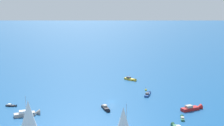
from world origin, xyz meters
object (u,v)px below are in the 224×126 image
at_px(motorboat_ahead, 131,79).
at_px(motorboat_mid_cluster, 28,114).
at_px(marker_buoy, 146,90).
at_px(motorboat_offshore, 12,106).
at_px(sailboat_outer_ring_b, 29,116).
at_px(motorboat_near_centre, 193,108).
at_px(motorboat_outer_ring_a, 106,108).
at_px(sailboat_far_stbd, 123,121).
at_px(motorboat_far_port, 182,118).
at_px(motorboat_inshore, 148,94).

xyz_separation_m(motorboat_ahead, motorboat_mid_cluster, (-9.48, -78.87, 0.16)).
bearing_deg(marker_buoy, motorboat_offshore, -127.35).
bearing_deg(marker_buoy, sailboat_outer_ring_b, -101.15).
bearing_deg(motorboat_near_centre, motorboat_outer_ring_a, -150.24).
height_order(motorboat_offshore, motorboat_ahead, motorboat_ahead).
xyz_separation_m(sailboat_far_stbd, sailboat_outer_ring_b, (-31.53, -15.32, 0.90)).
xyz_separation_m(motorboat_far_port, sailboat_far_stbd, (-13.84, -26.08, 4.90)).
xyz_separation_m(sailboat_outer_ring_b, marker_buoy, (14.57, 73.89, -5.85)).
bearing_deg(motorboat_offshore, motorboat_ahead, 71.30).
xyz_separation_m(motorboat_ahead, motorboat_outer_ring_a, (15.46, -55.87, -0.07)).
bearing_deg(motorboat_outer_ring_a, motorboat_near_centre, 29.76).
distance_m(sailboat_far_stbd, sailboat_outer_ring_b, 35.07).
relative_size(sailboat_far_stbd, motorboat_mid_cluster, 1.13).
distance_m(motorboat_inshore, motorboat_mid_cluster, 62.45).
distance_m(sailboat_far_stbd, motorboat_inshore, 52.32).
distance_m(motorboat_offshore, motorboat_ahead, 77.98).
bearing_deg(sailboat_outer_ring_b, motorboat_offshore, 148.56).
xyz_separation_m(motorboat_offshore, marker_buoy, (43.08, 56.45, -0.01)).
height_order(motorboat_mid_cluster, sailboat_outer_ring_b, sailboat_outer_ring_b).
relative_size(sailboat_far_stbd, sailboat_outer_ring_b, 0.86).
bearing_deg(sailboat_far_stbd, motorboat_outer_ring_a, 134.24).
height_order(motorboat_ahead, marker_buoy, motorboat_ahead).
bearing_deg(motorboat_inshore, sailboat_outer_ring_b, -106.23).
distance_m(motorboat_near_centre, motorboat_offshore, 83.27).
bearing_deg(motorboat_inshore, motorboat_mid_cluster, -121.03).
xyz_separation_m(motorboat_mid_cluster, motorboat_outer_ring_a, (24.94, 23.01, -0.23)).
distance_m(motorboat_inshore, motorboat_outer_ring_a, 31.35).
relative_size(motorboat_far_port, motorboat_inshore, 0.71).
distance_m(motorboat_mid_cluster, sailboat_outer_ring_b, 18.77).
bearing_deg(sailboat_far_stbd, motorboat_far_port, 62.05).
relative_size(motorboat_near_centre, motorboat_outer_ring_a, 1.44).
height_order(motorboat_far_port, sailboat_far_stbd, sailboat_far_stbd).
distance_m(motorboat_far_port, motorboat_inshore, 35.88).
distance_m(motorboat_inshore, sailboat_outer_ring_b, 68.91).
bearing_deg(motorboat_near_centre, marker_buoy, 148.68).
height_order(sailboat_far_stbd, sailboat_outer_ring_b, sailboat_outer_ring_b).
bearing_deg(motorboat_inshore, marker_buoy, 120.21).
height_order(motorboat_ahead, motorboat_mid_cluster, motorboat_mid_cluster).
relative_size(motorboat_far_port, motorboat_offshore, 1.08).
bearing_deg(sailboat_outer_ring_b, marker_buoy, 78.85).
xyz_separation_m(motorboat_outer_ring_a, sailboat_outer_ring_b, (-11.95, -35.43, 5.63)).
bearing_deg(motorboat_ahead, motorboat_inshore, -48.16).
xyz_separation_m(motorboat_mid_cluster, marker_buoy, (27.56, 61.46, -0.45)).
bearing_deg(sailboat_outer_ring_b, motorboat_inshore, 73.77).
xyz_separation_m(motorboat_far_port, motorboat_ahead, (-48.89, 49.90, 0.25)).
distance_m(sailboat_far_stbd, marker_buoy, 61.18).
bearing_deg(motorboat_mid_cluster, sailboat_far_stbd, 3.71).
height_order(motorboat_inshore, motorboat_outer_ring_a, motorboat_outer_ring_a).
bearing_deg(motorboat_near_centre, sailboat_far_stbd, -109.95).
distance_m(motorboat_far_port, sailboat_far_stbd, 29.93).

